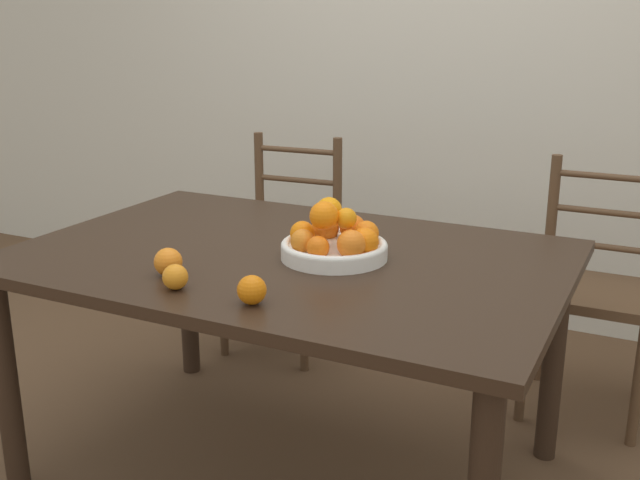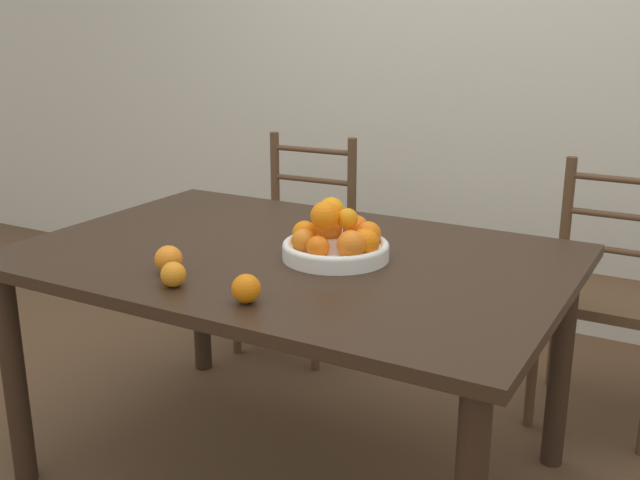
% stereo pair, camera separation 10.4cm
% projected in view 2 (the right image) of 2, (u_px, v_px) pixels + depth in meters
% --- Properties ---
extents(ground_plane, '(12.00, 12.00, 0.00)m').
position_uv_depth(ground_plane, '(294.00, 470.00, 2.43)').
color(ground_plane, brown).
extents(wall_back, '(8.00, 0.06, 2.60)m').
position_uv_depth(wall_back, '(474.00, 43.00, 3.40)').
color(wall_back, beige).
rests_on(wall_back, ground_plane).
extents(dining_table, '(1.59, 1.07, 0.74)m').
position_uv_depth(dining_table, '(292.00, 280.00, 2.24)').
color(dining_table, black).
rests_on(dining_table, ground_plane).
extents(fruit_bowl, '(0.31, 0.31, 0.18)m').
position_uv_depth(fruit_bowl, '(337.00, 241.00, 2.15)').
color(fruit_bowl, white).
rests_on(fruit_bowl, dining_table).
extents(orange_loose_0, '(0.07, 0.07, 0.07)m').
position_uv_depth(orange_loose_0, '(173.00, 274.00, 1.92)').
color(orange_loose_0, orange).
rests_on(orange_loose_0, dining_table).
extents(orange_loose_1, '(0.08, 0.08, 0.08)m').
position_uv_depth(orange_loose_1, '(169.00, 259.00, 2.03)').
color(orange_loose_1, orange).
rests_on(orange_loose_1, dining_table).
extents(orange_loose_2, '(0.07, 0.07, 0.07)m').
position_uv_depth(orange_loose_2, '(246.00, 289.00, 1.82)').
color(orange_loose_2, orange).
rests_on(orange_loose_2, dining_table).
extents(chair_left, '(0.44, 0.42, 0.92)m').
position_uv_depth(chair_left, '(298.00, 246.00, 3.26)').
color(chair_left, '#513823').
rests_on(chair_left, ground_plane).
extents(chair_right, '(0.42, 0.40, 0.92)m').
position_uv_depth(chair_right, '(607.00, 297.00, 2.66)').
color(chair_right, '#513823').
rests_on(chair_right, ground_plane).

